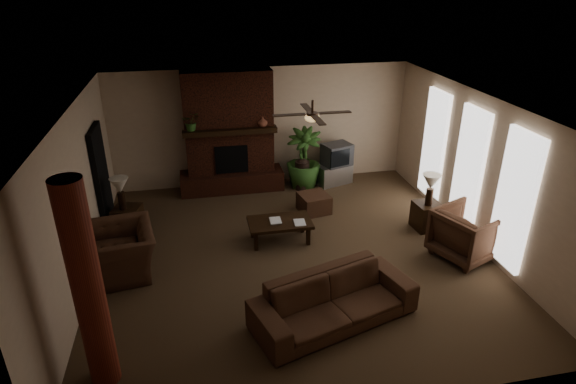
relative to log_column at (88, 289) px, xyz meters
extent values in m
plane|color=#4F3A27|center=(2.95, 2.40, -1.40)|extent=(7.00, 7.00, 0.00)
plane|color=silver|center=(2.95, 2.40, 1.40)|extent=(7.00, 7.00, 0.00)
plane|color=tan|center=(2.95, 5.90, 0.00)|extent=(7.00, 0.00, 7.00)
plane|color=tan|center=(2.95, -1.10, 0.00)|extent=(7.00, 0.00, 7.00)
plane|color=tan|center=(-0.55, 2.40, 0.00)|extent=(0.00, 7.00, 7.00)
plane|color=tan|center=(6.45, 2.40, 0.00)|extent=(0.00, 7.00, 7.00)
cube|color=#431D11|center=(2.15, 5.65, 0.00)|extent=(2.00, 0.50, 2.80)
cube|color=#431D11|center=(2.15, 5.55, -1.17)|extent=(2.40, 0.70, 0.45)
cube|color=black|center=(2.15, 5.39, -0.58)|extent=(0.75, 0.04, 0.65)
cube|color=black|center=(2.15, 5.37, 0.10)|extent=(2.10, 0.28, 0.12)
cube|color=white|center=(6.40, 4.00, -0.05)|extent=(0.08, 0.85, 2.35)
cube|color=white|center=(6.40, 2.60, -0.05)|extent=(0.08, 0.85, 2.35)
cube|color=white|center=(6.40, 1.20, -0.05)|extent=(0.08, 0.85, 2.35)
cylinder|color=maroon|center=(0.00, 0.00, 0.00)|extent=(0.36, 0.36, 2.80)
cube|color=black|center=(-0.49, 4.20, -0.35)|extent=(0.10, 1.00, 2.10)
cylinder|color=#2F1F15|center=(3.35, 2.70, 1.28)|extent=(0.04, 0.04, 0.24)
cylinder|color=#2F1F15|center=(3.35, 2.70, 1.16)|extent=(0.20, 0.20, 0.06)
ellipsoid|color=#F2BF72|center=(3.35, 2.70, 1.10)|extent=(0.26, 0.26, 0.14)
cube|color=black|center=(3.75, 2.70, 1.17)|extent=(0.55, 0.12, 0.01)
cube|color=black|center=(2.95, 2.70, 1.17)|extent=(0.55, 0.12, 0.01)
cube|color=black|center=(3.35, 3.10, 1.17)|extent=(0.12, 0.55, 0.01)
cube|color=black|center=(3.35, 2.30, 1.17)|extent=(0.12, 0.55, 0.01)
imported|color=#4A2F1F|center=(3.18, 0.52, -0.92)|extent=(2.56, 1.42, 0.96)
imported|color=#4A2F1F|center=(-0.03, 2.47, -0.85)|extent=(1.01, 1.37, 1.10)
imported|color=#4A2F1F|center=(6.01, 1.75, -0.89)|extent=(1.24, 1.27, 1.02)
cube|color=black|center=(2.82, 2.95, -1.00)|extent=(1.20, 0.70, 0.06)
cube|color=black|center=(2.32, 2.70, -1.21)|extent=(0.07, 0.07, 0.37)
cube|color=black|center=(3.32, 2.70, -1.21)|extent=(0.07, 0.07, 0.37)
cube|color=black|center=(2.32, 3.20, -1.21)|extent=(0.07, 0.07, 0.37)
cube|color=black|center=(3.32, 3.20, -1.21)|extent=(0.07, 0.07, 0.37)
cube|color=#4A2F1F|center=(3.77, 4.03, -1.20)|extent=(0.70, 0.70, 0.40)
cube|color=#B0B0B2|center=(4.61, 5.44, -1.15)|extent=(0.96, 0.74, 0.50)
cube|color=#3A3A3C|center=(4.67, 5.39, -0.64)|extent=(0.77, 0.67, 0.52)
cube|color=black|center=(4.67, 5.12, -0.64)|extent=(0.51, 0.18, 0.40)
cylinder|color=black|center=(3.79, 5.25, -1.05)|extent=(0.34, 0.34, 0.70)
sphere|color=black|center=(3.79, 5.25, -0.80)|extent=(0.34, 0.34, 0.34)
imported|color=#315823|center=(3.84, 5.37, -1.00)|extent=(1.19, 1.62, 0.81)
cube|color=black|center=(-0.07, 3.88, -1.12)|extent=(0.61, 0.61, 0.55)
cylinder|color=#2F1F15|center=(-0.12, 3.84, -0.67)|extent=(0.16, 0.16, 0.35)
cone|color=beige|center=(-0.12, 3.84, -0.35)|extent=(0.40, 0.40, 0.30)
cube|color=black|center=(5.82, 2.87, -1.12)|extent=(0.54, 0.54, 0.55)
cylinder|color=#2F1F15|center=(5.79, 2.81, -0.67)|extent=(0.18, 0.18, 0.35)
cone|color=beige|center=(5.79, 2.81, -0.35)|extent=(0.46, 0.46, 0.30)
imported|color=#315823|center=(1.32, 5.41, 0.32)|extent=(0.39, 0.43, 0.33)
imported|color=brown|center=(2.89, 5.40, 0.27)|extent=(0.27, 0.28, 0.22)
imported|color=#999999|center=(2.63, 2.96, -0.83)|extent=(0.22, 0.04, 0.29)
imported|color=#999999|center=(3.07, 2.81, -0.82)|extent=(0.21, 0.04, 0.29)
camera|label=1|loc=(1.38, -4.96, 3.37)|focal=29.91mm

